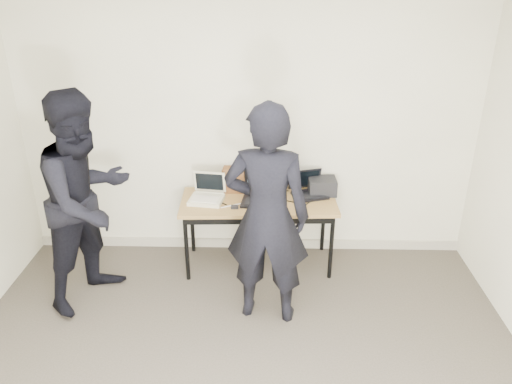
{
  "coord_description": "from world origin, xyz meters",
  "views": [
    {
      "loc": [
        0.2,
        -2.44,
        2.81
      ],
      "look_at": [
        0.1,
        1.6,
        0.95
      ],
      "focal_mm": 35.0,
      "sensor_mm": 36.0,
      "label": 1
    }
  ],
  "objects_px": {
    "laptop_right": "(308,189)",
    "desk": "(259,206)",
    "person_typist": "(267,217)",
    "person_observer": "(87,200)",
    "leather_satchel": "(241,179)",
    "laptop_beige": "(207,195)",
    "laptop_center": "(262,194)",
    "equipment_box": "(322,186)"
  },
  "relations": [
    {
      "from": "leather_satchel",
      "to": "laptop_center",
      "type": "bearing_deg",
      "value": -41.98
    },
    {
      "from": "laptop_right",
      "to": "laptop_center",
      "type": "bearing_deg",
      "value": -179.31
    },
    {
      "from": "laptop_beige",
      "to": "person_typist",
      "type": "distance_m",
      "value": 0.99
    },
    {
      "from": "laptop_beige",
      "to": "laptop_center",
      "type": "height_order",
      "value": "laptop_center"
    },
    {
      "from": "person_typist",
      "to": "person_observer",
      "type": "xyz_separation_m",
      "value": [
        -1.54,
        0.25,
        0.01
      ]
    },
    {
      "from": "person_observer",
      "to": "person_typist",
      "type": "bearing_deg",
      "value": -70.49
    },
    {
      "from": "laptop_beige",
      "to": "person_typist",
      "type": "height_order",
      "value": "person_typist"
    },
    {
      "from": "equipment_box",
      "to": "person_observer",
      "type": "distance_m",
      "value": 2.22
    },
    {
      "from": "equipment_box",
      "to": "desk",
      "type": "bearing_deg",
      "value": -163.05
    },
    {
      "from": "laptop_center",
      "to": "equipment_box",
      "type": "height_order",
      "value": "laptop_center"
    },
    {
      "from": "laptop_right",
      "to": "person_typist",
      "type": "distance_m",
      "value": 1.04
    },
    {
      "from": "person_observer",
      "to": "equipment_box",
      "type": "bearing_deg",
      "value": -42.24
    },
    {
      "from": "leather_satchel",
      "to": "person_observer",
      "type": "relative_size",
      "value": 0.19
    },
    {
      "from": "laptop_center",
      "to": "person_observer",
      "type": "xyz_separation_m",
      "value": [
        -1.49,
        -0.54,
        0.18
      ]
    },
    {
      "from": "leather_satchel",
      "to": "laptop_beige",
      "type": "bearing_deg",
      "value": -142.1
    },
    {
      "from": "desk",
      "to": "leather_satchel",
      "type": "height_order",
      "value": "leather_satchel"
    },
    {
      "from": "laptop_right",
      "to": "person_typist",
      "type": "height_order",
      "value": "person_typist"
    },
    {
      "from": "laptop_right",
      "to": "person_observer",
      "type": "distance_m",
      "value": 2.07
    },
    {
      "from": "leather_satchel",
      "to": "laptop_right",
      "type": "bearing_deg",
      "value": -2.79
    },
    {
      "from": "equipment_box",
      "to": "laptop_beige",
      "type": "bearing_deg",
      "value": -170.7
    },
    {
      "from": "laptop_right",
      "to": "desk",
      "type": "bearing_deg",
      "value": -178.9
    },
    {
      "from": "laptop_beige",
      "to": "leather_satchel",
      "type": "height_order",
      "value": "same"
    },
    {
      "from": "laptop_beige",
      "to": "laptop_right",
      "type": "distance_m",
      "value": 1.0
    },
    {
      "from": "laptop_center",
      "to": "person_observer",
      "type": "bearing_deg",
      "value": -153.74
    },
    {
      "from": "desk",
      "to": "person_typist",
      "type": "distance_m",
      "value": 0.84
    },
    {
      "from": "desk",
      "to": "person_typist",
      "type": "relative_size",
      "value": 0.8
    },
    {
      "from": "laptop_beige",
      "to": "person_observer",
      "type": "distance_m",
      "value": 1.12
    },
    {
      "from": "equipment_box",
      "to": "laptop_center",
      "type": "bearing_deg",
      "value": -163.42
    },
    {
      "from": "laptop_beige",
      "to": "person_observer",
      "type": "xyz_separation_m",
      "value": [
        -0.96,
        -0.53,
        0.19
      ]
    },
    {
      "from": "laptop_center",
      "to": "person_typist",
      "type": "distance_m",
      "value": 0.81
    },
    {
      "from": "laptop_right",
      "to": "leather_satchel",
      "type": "height_order",
      "value": "leather_satchel"
    },
    {
      "from": "laptop_center",
      "to": "laptop_right",
      "type": "xyz_separation_m",
      "value": [
        0.45,
        0.14,
        -0.01
      ]
    },
    {
      "from": "desk",
      "to": "leather_satchel",
      "type": "bearing_deg",
      "value": 126.03
    },
    {
      "from": "leather_satchel",
      "to": "person_typist",
      "type": "height_order",
      "value": "person_typist"
    },
    {
      "from": "desk",
      "to": "person_typist",
      "type": "height_order",
      "value": "person_typist"
    },
    {
      "from": "laptop_beige",
      "to": "laptop_right",
      "type": "bearing_deg",
      "value": 16.65
    },
    {
      "from": "laptop_right",
      "to": "person_observer",
      "type": "height_order",
      "value": "person_observer"
    },
    {
      "from": "leather_satchel",
      "to": "person_typist",
      "type": "relative_size",
      "value": 0.19
    },
    {
      "from": "laptop_beige",
      "to": "equipment_box",
      "type": "xyz_separation_m",
      "value": [
        1.13,
        0.18,
        0.03
      ]
    },
    {
      "from": "leather_satchel",
      "to": "desk",
      "type": "bearing_deg",
      "value": -48.45
    },
    {
      "from": "desk",
      "to": "leather_satchel",
      "type": "relative_size",
      "value": 4.13
    },
    {
      "from": "desk",
      "to": "laptop_beige",
      "type": "distance_m",
      "value": 0.51
    }
  ]
}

